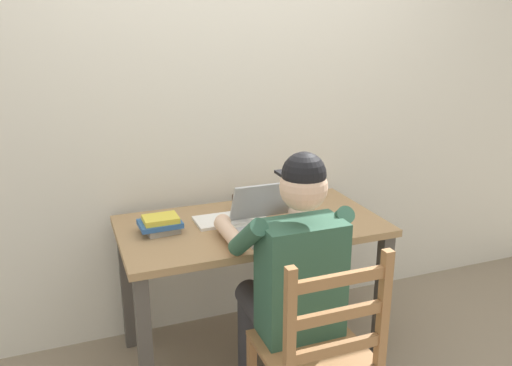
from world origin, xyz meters
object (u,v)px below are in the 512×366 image
(wooden_chair, at_px, (319,354))
(coffee_mug_white, at_px, (268,197))
(coffee_mug_dark, at_px, (240,203))
(desk, at_px, (251,243))
(laptop, at_px, (272,220))
(computer_mouse, at_px, (328,221))
(book_stack_main, at_px, (161,224))
(landscape_photo_print, at_px, (227,222))
(seated_person, at_px, (290,272))

(wooden_chair, height_order, coffee_mug_white, wooden_chair)
(coffee_mug_dark, bearing_deg, coffee_mug_white, 8.58)
(desk, height_order, coffee_mug_dark, coffee_mug_dark)
(laptop, bearing_deg, computer_mouse, -7.07)
(book_stack_main, distance_m, landscape_photo_print, 0.33)
(book_stack_main, height_order, landscape_photo_print, book_stack_main)
(desk, xyz_separation_m, coffee_mug_dark, (-0.00, 0.17, 0.15))
(landscape_photo_print, bearing_deg, coffee_mug_dark, 30.37)
(desk, relative_size, seated_person, 1.05)
(wooden_chair, xyz_separation_m, landscape_photo_print, (-0.14, 0.75, 0.30))
(wooden_chair, bearing_deg, book_stack_main, 122.26)
(seated_person, distance_m, coffee_mug_white, 0.65)
(seated_person, distance_m, laptop, 0.33)
(desk, height_order, book_stack_main, book_stack_main)
(laptop, distance_m, coffee_mug_white, 0.34)
(seated_person, xyz_separation_m, coffee_mug_dark, (-0.02, 0.59, 0.12))
(coffee_mug_dark, xyz_separation_m, landscape_photo_print, (-0.11, -0.13, -0.04))
(seated_person, relative_size, coffee_mug_white, 9.91)
(landscape_photo_print, bearing_deg, seated_person, -91.61)
(seated_person, distance_m, wooden_chair, 0.36)
(seated_person, xyz_separation_m, landscape_photo_print, (-0.14, 0.47, 0.07))
(wooden_chair, bearing_deg, computer_mouse, 59.42)
(desk, distance_m, landscape_photo_print, 0.16)
(seated_person, bearing_deg, desk, 93.15)
(wooden_chair, xyz_separation_m, computer_mouse, (0.32, 0.55, 0.31))
(seated_person, bearing_deg, book_stack_main, 135.55)
(desk, distance_m, coffee_mug_white, 0.31)
(coffee_mug_white, xyz_separation_m, landscape_photo_print, (-0.28, -0.15, -0.05))
(desk, bearing_deg, wooden_chair, -88.10)
(landscape_photo_print, bearing_deg, wooden_chair, -97.49)
(desk, xyz_separation_m, wooden_chair, (0.02, -0.70, -0.19))
(computer_mouse, bearing_deg, book_stack_main, 166.50)
(seated_person, distance_m, coffee_mug_dark, 0.61)
(computer_mouse, height_order, landscape_photo_print, computer_mouse)
(computer_mouse, bearing_deg, coffee_mug_white, 116.58)
(wooden_chair, xyz_separation_m, coffee_mug_dark, (-0.02, 0.87, 0.34))
(seated_person, height_order, computer_mouse, seated_person)
(computer_mouse, relative_size, landscape_photo_print, 0.77)
(seated_person, bearing_deg, coffee_mug_dark, 92.31)
(desk, distance_m, computer_mouse, 0.40)
(desk, bearing_deg, seated_person, -86.85)
(desk, bearing_deg, computer_mouse, -24.43)
(landscape_photo_print, bearing_deg, desk, -40.17)
(seated_person, relative_size, laptop, 3.68)
(desk, bearing_deg, landscape_photo_print, 157.61)
(book_stack_main, xyz_separation_m, landscape_photo_print, (0.33, 0.01, -0.04))
(wooden_chair, distance_m, laptop, 0.68)
(desk, height_order, coffee_mug_white, coffee_mug_white)
(book_stack_main, bearing_deg, desk, -4.11)
(desk, relative_size, coffee_mug_white, 10.43)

